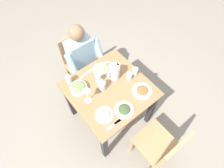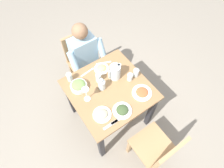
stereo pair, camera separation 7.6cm
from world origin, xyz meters
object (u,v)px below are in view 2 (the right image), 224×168
(water_pitcher, at_px, (115,72))
(oil_carafe, at_px, (102,85))
(salad_bowl, at_px, (79,86))
(chair_near, at_px, (82,58))
(plate_fries, at_px, (102,68))
(water_glass_far_right, at_px, (136,73))
(water_glass_far_left, at_px, (98,78))
(water_glass_near_right, at_px, (130,77))
(plate_rice_curry, at_px, (142,92))
(wine_glass, at_px, (86,92))
(chair_far, at_px, (159,151))
(plate_beans, at_px, (102,114))
(dining_table, at_px, (109,95))
(diner_near, at_px, (88,61))
(plate_dolmas, at_px, (122,110))

(water_pitcher, xyz_separation_m, oil_carafe, (0.20, 0.04, -0.04))
(salad_bowl, bearing_deg, water_pitcher, 165.40)
(chair_near, xyz_separation_m, water_pitcher, (-0.08, 0.70, 0.37))
(plate_fries, bearing_deg, water_glass_far_right, 131.97)
(water_glass_far_left, bearing_deg, water_glass_near_right, 147.43)
(plate_fries, relative_size, water_glass_far_left, 1.62)
(plate_rice_curry, height_order, water_glass_far_right, water_glass_far_right)
(salad_bowl, xyz_separation_m, plate_rice_curry, (-0.53, 0.45, -0.03))
(salad_bowl, height_order, plate_rice_curry, salad_bowl)
(plate_fries, distance_m, wine_glass, 0.44)
(water_glass_far_left, height_order, wine_glass, wine_glass)
(chair_far, distance_m, wine_glass, 0.98)
(water_pitcher, xyz_separation_m, plate_fries, (0.06, -0.18, -0.08))
(water_pitcher, height_order, water_glass_far_left, water_pitcher)
(plate_rice_curry, bearing_deg, plate_beans, -3.88)
(water_pitcher, relative_size, salad_bowl, 1.04)
(dining_table, relative_size, plate_rice_curry, 3.96)
(water_glass_near_right, bearing_deg, diner_near, -71.79)
(plate_beans, distance_m, water_glass_near_right, 0.53)
(plate_rice_curry, bearing_deg, salad_bowl, -40.54)
(plate_rice_curry, bearing_deg, oil_carafe, -43.68)
(water_glass_far_left, xyz_separation_m, oil_carafe, (0.02, 0.10, 0.00))
(chair_far, distance_m, diner_near, 1.38)
(chair_far, height_order, water_glass_far_left, water_glass_far_left)
(salad_bowl, bearing_deg, chair_near, -118.89)
(chair_near, height_order, salad_bowl, chair_near)
(plate_fries, height_order, water_glass_far_right, water_glass_far_right)
(dining_table, height_order, water_glass_far_left, water_glass_far_left)
(dining_table, bearing_deg, oil_carafe, -41.99)
(salad_bowl, height_order, plate_fries, salad_bowl)
(chair_far, distance_m, water_glass_near_right, 0.84)
(chair_near, xyz_separation_m, chair_far, (-0.03, 1.58, 0.00))
(plate_fries, xyz_separation_m, water_glass_near_right, (-0.18, 0.31, 0.03))
(chair_far, bearing_deg, plate_beans, -60.59)
(chair_far, xyz_separation_m, plate_beans, (0.32, -0.57, 0.29))
(water_pitcher, bearing_deg, wine_glass, 9.10)
(dining_table, xyz_separation_m, water_pitcher, (-0.14, -0.09, 0.23))
(diner_near, height_order, plate_dolmas, diner_near)
(diner_near, bearing_deg, plate_dolmas, 83.49)
(plate_dolmas, xyz_separation_m, water_glass_near_right, (-0.30, -0.27, 0.03))
(plate_beans, relative_size, plate_rice_curry, 0.88)
(water_pitcher, bearing_deg, salad_bowl, -14.60)
(dining_table, relative_size, chair_near, 1.00)
(chair_far, distance_m, water_pitcher, 0.96)
(water_pitcher, bearing_deg, dining_table, 33.06)
(chair_near, xyz_separation_m, plate_rice_curry, (-0.20, 1.04, 0.29))
(dining_table, bearing_deg, chair_far, 96.35)
(dining_table, bearing_deg, water_glass_near_right, 173.35)
(wine_glass, relative_size, oil_carafe, 1.19)
(plate_dolmas, bearing_deg, salad_bowl, -65.69)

